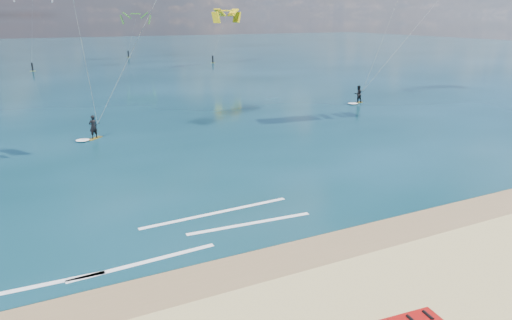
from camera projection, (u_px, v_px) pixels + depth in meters
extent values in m
plane|color=tan|center=(87.00, 105.00, 48.41)|extent=(320.00, 320.00, 0.00)
cube|color=olive|center=(210.00, 276.00, 16.74)|extent=(320.00, 2.40, 0.01)
cube|color=#082930|center=(53.00, 57.00, 103.19)|extent=(320.00, 200.00, 0.04)
cube|color=gold|center=(95.00, 138.00, 35.23)|extent=(1.30, 1.23, 0.06)
imported|color=black|center=(93.00, 127.00, 34.95)|extent=(0.77, 0.65, 1.81)
cylinder|color=black|center=(98.00, 124.00, 34.74)|extent=(0.44, 0.40, 0.04)
cube|color=gold|center=(357.00, 103.00, 49.58)|extent=(1.52, 0.93, 0.06)
imported|color=black|center=(358.00, 94.00, 49.29)|extent=(0.93, 0.74, 1.84)
cylinder|color=black|center=(363.00, 91.00, 49.06)|extent=(0.56, 0.25, 0.04)
cube|color=white|center=(217.00, 213.00, 22.04)|extent=(7.60, 0.51, 0.01)
cube|color=white|center=(2.00, 293.00, 15.64)|extent=(6.80, 0.55, 0.01)
cube|color=white|center=(250.00, 223.00, 20.90)|extent=(5.99, 0.67, 0.01)
cube|color=white|center=(145.00, 262.00, 17.63)|extent=(5.77, 0.55, 0.01)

